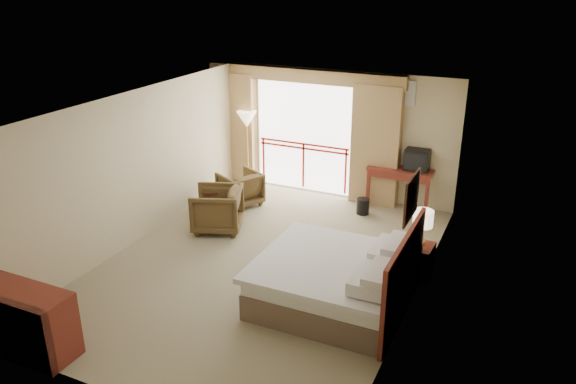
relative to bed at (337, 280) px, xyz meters
The scene contains 29 objects.
floor 1.66m from the bed, 158.15° to the left, with size 7.00×7.00×0.00m, color #7F7455.
ceiling 2.83m from the bed, 158.15° to the left, with size 7.00×7.00×0.00m, color white.
wall_back 4.47m from the bed, 110.05° to the left, with size 5.00×5.00×0.00m, color #C6B78F.
wall_front 3.41m from the bed, 117.29° to the right, with size 5.00×5.00×0.00m, color #C6B78F.
wall_left 4.16m from the bed, behind, with size 7.00×7.00×0.00m, color #C6B78F.
wall_right 1.52m from the bed, 30.87° to the left, with size 7.00×7.00×0.00m, color #C6B78F.
balcony_door 4.75m from the bed, 119.37° to the left, with size 2.40×2.40×0.00m, color white.
balcony_railing 4.68m from the bed, 119.49° to the left, with size 2.09×0.03×1.02m.
curtain_left 5.65m from the bed, 134.97° to the left, with size 1.00×0.26×2.50m, color #997446.
curtain_right 4.10m from the bed, 99.29° to the left, with size 1.00×0.26×2.50m, color #997446.
valance 5.08m from the bed, 119.98° to the left, with size 4.40×0.22×0.28m, color #997446.
hvac_vent 4.53m from the bed, 92.76° to the left, with size 0.50×0.04×0.50m, color silver.
bed is the anchor object (origin of this frame).
headboard 1.00m from the bed, ahead, with size 0.06×2.10×1.30m, color #5C1913.
framed_art 1.77m from the bed, ahead, with size 0.04×0.72×0.60m.
nightstand 1.53m from the bed, 52.77° to the left, with size 0.41×0.48×0.58m, color #5C1913.
table_lamp 1.69m from the bed, 53.88° to the left, with size 0.31×0.31×0.55m.
phone 1.40m from the bed, 50.65° to the left, with size 0.20×0.16×0.09m, color black.
desk 4.04m from the bed, 91.16° to the left, with size 1.31×0.63×0.86m.
tv 4.03m from the bed, 86.85° to the left, with size 0.48×0.38×0.44m.
coffee_maker 4.04m from the bed, 96.21° to the left, with size 0.13×0.13×0.28m, color black.
cup 3.96m from the bed, 94.11° to the left, with size 0.07×0.07×0.09m, color white.
wastebasket 3.36m from the bed, 101.22° to the left, with size 0.26×0.26×0.32m, color black.
armchair_far 4.15m from the bed, 139.42° to the left, with size 0.76×0.78×0.71m, color #44321B.
armchair_near 3.28m from the bed, 153.83° to the left, with size 0.88×0.90×0.82m, color #44321B.
side_table 3.83m from the bed, 150.01° to the left, with size 0.54×0.54×0.59m.
book 3.84m from the bed, 150.01° to the left, with size 0.18×0.25×0.02m, color white.
floor_lamp 5.27m from the bed, 133.23° to the left, with size 0.44×0.44×1.71m.
dresser 4.21m from the bed, 139.46° to the right, with size 1.33×0.57×0.89m.
Camera 1 is at (3.85, -7.36, 4.58)m, focal length 35.00 mm.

